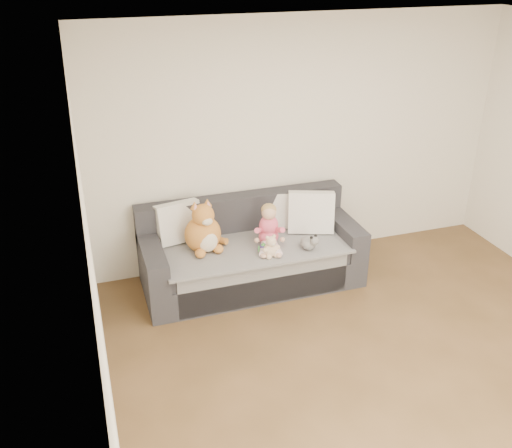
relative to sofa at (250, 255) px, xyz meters
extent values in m
plane|color=brown|center=(0.71, -2.06, -0.31)|extent=(5.00, 5.00, 0.00)
plane|color=white|center=(0.71, -2.06, 2.29)|extent=(5.00, 5.00, 0.00)
plane|color=silver|center=(0.71, 0.44, 0.99)|extent=(4.50, 0.00, 4.50)
plane|color=silver|center=(-1.54, -2.06, 0.99)|extent=(0.00, 5.00, 5.00)
cube|color=#2C2B31|center=(0.00, -0.04, -0.16)|extent=(2.20, 0.90, 0.30)
cube|color=#2C2B31|center=(0.00, -0.07, 0.07)|extent=(1.90, 0.80, 0.15)
cube|color=#2C2B31|center=(0.00, 0.31, 0.34)|extent=(2.20, 0.20, 0.40)
cube|color=#2C2B31|center=(-1.00, -0.04, 0.14)|extent=(0.20, 0.90, 0.30)
cube|color=#2C2B31|center=(1.00, -0.04, 0.14)|extent=(0.20, 0.90, 0.30)
cube|color=gray|center=(0.00, -0.09, 0.15)|extent=(1.85, 0.88, 0.02)
cube|color=gray|center=(0.00, -0.48, -0.08)|extent=(1.70, 0.02, 0.41)
cube|color=white|center=(-0.68, 0.23, 0.37)|extent=(0.47, 0.28, 0.42)
cube|color=white|center=(0.42, 0.22, 0.35)|extent=(0.44, 0.32, 0.38)
cube|color=white|center=(0.66, 0.01, 0.38)|extent=(0.51, 0.36, 0.45)
ellipsoid|color=#DE4E67|center=(0.16, -0.11, 0.24)|extent=(0.20, 0.17, 0.17)
ellipsoid|color=#DE4E67|center=(0.16, -0.10, 0.36)|extent=(0.19, 0.17, 0.21)
ellipsoid|color=#DBAA8C|center=(0.16, -0.11, 0.50)|extent=(0.15, 0.15, 0.15)
ellipsoid|color=tan|center=(0.16, -0.10, 0.53)|extent=(0.15, 0.15, 0.12)
cylinder|color=#DE4E67|center=(0.05, -0.14, 0.34)|extent=(0.15, 0.20, 0.13)
cylinder|color=#DE4E67|center=(0.24, -0.19, 0.34)|extent=(0.06, 0.20, 0.13)
ellipsoid|color=#DBAA8C|center=(0.00, -0.21, 0.27)|extent=(0.05, 0.05, 0.05)
ellipsoid|color=#DBAA8C|center=(0.25, -0.27, 0.27)|extent=(0.05, 0.05, 0.05)
cylinder|color=#E5B2C6|center=(0.06, -0.26, 0.20)|extent=(0.17, 0.27, 0.09)
cylinder|color=#E5B2C6|center=(0.17, -0.29, 0.20)|extent=(0.11, 0.26, 0.09)
ellipsoid|color=#DBAA8C|center=(0.01, -0.38, 0.19)|extent=(0.06, 0.08, 0.04)
ellipsoid|color=#DBAA8C|center=(0.15, -0.42, 0.19)|extent=(0.06, 0.08, 0.04)
ellipsoid|color=#A45324|center=(-0.49, -0.02, 0.33)|extent=(0.36, 0.31, 0.38)
ellipsoid|color=beige|center=(-0.47, -0.14, 0.30)|extent=(0.19, 0.08, 0.21)
ellipsoid|color=#A45324|center=(-0.49, -0.05, 0.54)|extent=(0.22, 0.22, 0.22)
ellipsoid|color=beige|center=(-0.47, -0.14, 0.51)|extent=(0.10, 0.07, 0.08)
cone|color=#A45324|center=(-0.56, -0.03, 0.65)|extent=(0.10, 0.10, 0.08)
cone|color=pink|center=(-0.56, -0.04, 0.64)|extent=(0.06, 0.06, 0.05)
cone|color=#A45324|center=(-0.43, 0.00, 0.65)|extent=(0.10, 0.10, 0.08)
cone|color=pink|center=(-0.42, -0.02, 0.64)|extent=(0.06, 0.06, 0.05)
ellipsoid|color=#A45324|center=(-0.56, -0.18, 0.21)|extent=(0.10, 0.12, 0.08)
ellipsoid|color=#A45324|center=(-0.37, -0.14, 0.21)|extent=(0.10, 0.12, 0.08)
cylinder|color=#A45324|center=(-0.33, 0.06, 0.20)|extent=(0.21, 0.23, 0.09)
ellipsoid|color=beige|center=(0.09, -0.36, 0.23)|extent=(0.14, 0.12, 0.14)
ellipsoid|color=beige|center=(0.09, -0.37, 0.33)|extent=(0.10, 0.10, 0.10)
ellipsoid|color=beige|center=(0.06, -0.37, 0.37)|extent=(0.04, 0.04, 0.04)
ellipsoid|color=beige|center=(0.13, -0.36, 0.37)|extent=(0.04, 0.04, 0.04)
ellipsoid|color=beige|center=(0.10, -0.41, 0.31)|extent=(0.04, 0.04, 0.04)
ellipsoid|color=beige|center=(0.03, -0.39, 0.25)|extent=(0.05, 0.05, 0.05)
ellipsoid|color=beige|center=(0.16, -0.37, 0.25)|extent=(0.05, 0.05, 0.05)
ellipsoid|color=beige|center=(0.06, -0.41, 0.19)|extent=(0.06, 0.06, 0.06)
ellipsoid|color=beige|center=(0.14, -0.40, 0.19)|extent=(0.06, 0.06, 0.06)
ellipsoid|color=white|center=(0.49, -0.33, 0.23)|extent=(0.14, 0.18, 0.13)
ellipsoid|color=white|center=(0.52, -0.42, 0.28)|extent=(0.09, 0.09, 0.09)
ellipsoid|color=black|center=(0.49, -0.41, 0.32)|extent=(0.03, 0.03, 0.03)
ellipsoid|color=black|center=(0.54, -0.39, 0.32)|extent=(0.03, 0.03, 0.03)
cylinder|color=#50399B|center=(0.04, -0.29, 0.21)|extent=(0.07, 0.07, 0.09)
cone|color=green|center=(0.04, -0.29, 0.27)|extent=(0.07, 0.07, 0.04)
cylinder|color=green|center=(0.00, -0.28, 0.22)|extent=(0.02, 0.02, 0.06)
cylinder|color=green|center=(0.09, -0.29, 0.22)|extent=(0.02, 0.02, 0.06)
camera|label=1|loc=(-1.53, -4.87, 2.87)|focal=40.00mm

